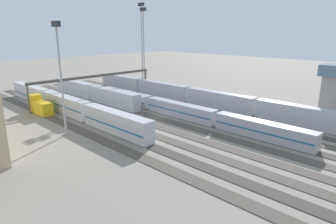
{
  "coord_description": "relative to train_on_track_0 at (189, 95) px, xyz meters",
  "views": [
    {
      "loc": [
        -56.44,
        52.93,
        22.71
      ],
      "look_at": [
        -4.49,
        -0.01,
        2.5
      ],
      "focal_mm": 31.78,
      "sensor_mm": 36.0,
      "label": 1
    }
  ],
  "objects": [
    {
      "name": "ground_plane",
      "position": [
        -5.61,
        20.0,
        -2.62
      ],
      "size": [
        400.0,
        400.0,
        0.0
      ],
      "primitive_type": "plane",
      "color": "gray"
    },
    {
      "name": "track_bed_0",
      "position": [
        -5.61,
        0.0,
        -2.56
      ],
      "size": [
        140.0,
        2.8,
        0.12
      ],
      "primitive_type": "cube",
      "color": "#4C443D",
      "rests_on": "ground_plane"
    },
    {
      "name": "track_bed_1",
      "position": [
        -5.61,
        5.0,
        -2.56
      ],
      "size": [
        140.0,
        2.8,
        0.12
      ],
      "primitive_type": "cube",
      "color": "#3D3833",
      "rests_on": "ground_plane"
    },
    {
      "name": "track_bed_2",
      "position": [
        -5.61,
        10.0,
        -2.56
      ],
      "size": [
        140.0,
        2.8,
        0.12
      ],
      "primitive_type": "cube",
      "color": "#4C443D",
      "rests_on": "ground_plane"
    },
    {
      "name": "track_bed_3",
      "position": [
        -5.61,
        15.0,
        -2.56
      ],
      "size": [
        140.0,
        2.8,
        0.12
      ],
      "primitive_type": "cube",
      "color": "#3D3833",
      "rests_on": "ground_plane"
    },
    {
      "name": "track_bed_4",
      "position": [
        -5.61,
        20.0,
        -2.56
      ],
      "size": [
        140.0,
        2.8,
        0.12
      ],
      "primitive_type": "cube",
      "color": "#4C443D",
      "rests_on": "ground_plane"
    },
    {
      "name": "track_bed_5",
      "position": [
        -5.61,
        25.0,
        -2.56
      ],
      "size": [
        140.0,
        2.8,
        0.12
      ],
      "primitive_type": "cube",
      "color": "#4C443D",
      "rests_on": "ground_plane"
    },
    {
      "name": "track_bed_6",
      "position": [
        -5.61,
        30.0,
        -2.56
      ],
      "size": [
        140.0,
        2.8,
        0.12
      ],
      "primitive_type": "cube",
      "color": "#4C443D",
      "rests_on": "ground_plane"
    },
    {
      "name": "track_bed_7",
      "position": [
        -5.61,
        35.0,
        -2.56
      ],
      "size": [
        140.0,
        2.8,
        0.12
      ],
      "primitive_type": "cube",
      "color": "#3D3833",
      "rests_on": "ground_plane"
    },
    {
      "name": "track_bed_8",
      "position": [
        -5.61,
        40.0,
        -2.56
      ],
      "size": [
        140.0,
        2.8,
        0.12
      ],
      "primitive_type": "cube",
      "color": "#4C443D",
      "rests_on": "ground_plane"
    },
    {
      "name": "train_on_track_0",
      "position": [
        0.0,
        0.0,
        0.0
      ],
      "size": [
        95.6,
        3.0,
        5.0
      ],
      "color": "#A8AAB2",
      "rests_on": "ground_plane"
    },
    {
      "name": "train_on_track_7",
      "position": [
        16.0,
        35.0,
        -0.03
      ],
      "size": [
        71.4,
        3.06,
        5.0
      ],
      "color": "silver",
      "rests_on": "ground_plane"
    },
    {
      "name": "train_on_track_8",
      "position": [
        21.29,
        40.0,
        -0.46
      ],
      "size": [
        10.0,
        3.0,
        5.0
      ],
      "color": "gold",
      "rests_on": "ground_plane"
    },
    {
      "name": "train_on_track_3",
      "position": [
        -9.85,
        15.0,
        -0.61
      ],
      "size": [
        71.4,
        3.06,
        3.8
      ],
      "color": "#A8AAB2",
      "rests_on": "ground_plane"
    },
    {
      "name": "train_on_track_4",
      "position": [
        25.94,
        20.0,
        0.0
      ],
      "size": [
        47.2,
        3.0,
        5.0
      ],
      "color": "#B7BABF",
      "rests_on": "ground_plane"
    },
    {
      "name": "light_mast_0",
      "position": [
        25.35,
        -2.06,
        17.71
      ],
      "size": [
        2.8,
        0.7,
        32.75
      ],
      "color": "#9EA0A5",
      "rests_on": "ground_plane"
    },
    {
      "name": "light_mast_1",
      "position": [
        -1.24,
        43.78,
        13.38
      ],
      "size": [
        2.8,
        0.7,
        24.77
      ],
      "color": "#9EA0A5",
      "rests_on": "ground_plane"
    },
    {
      "name": "light_mast_2",
      "position": [
        24.35,
        -2.1,
        16.78
      ],
      "size": [
        2.8,
        0.7,
        31.01
      ],
      "color": "#9EA0A5",
      "rests_on": "ground_plane"
    },
    {
      "name": "signal_gantry",
      "position": [
        23.54,
        20.0,
        5.18
      ],
      "size": [
        0.7,
        45.0,
        8.8
      ],
      "color": "#4C4742",
      "rests_on": "ground_plane"
    },
    {
      "name": "control_tower",
      "position": [
        -37.99,
        -14.61,
        5.6
      ],
      "size": [
        6.0,
        6.0,
        14.11
      ],
      "color": "gray",
      "rests_on": "ground_plane"
    }
  ]
}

